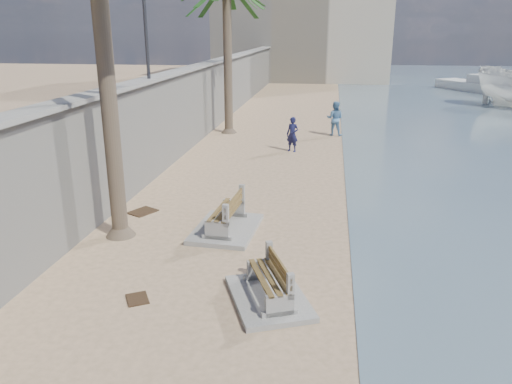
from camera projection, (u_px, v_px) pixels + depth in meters
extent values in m
cube|color=gray|center=(203.00, 101.00, 25.86)|extent=(0.45, 70.00, 3.50)
cube|color=gray|center=(202.00, 65.00, 25.30)|extent=(0.80, 70.00, 0.12)
cube|color=#B7AA93|center=(303.00, 12.00, 53.85)|extent=(18.00, 12.00, 14.00)
cube|color=gray|center=(269.00, 298.00, 10.21)|extent=(2.11, 2.47, 0.11)
cube|color=gray|center=(226.00, 229.00, 13.71)|extent=(1.77, 2.47, 0.13)
cylinder|color=brown|center=(108.00, 91.00, 12.24)|extent=(0.42, 0.42, 7.70)
cylinder|color=brown|center=(228.00, 61.00, 25.53)|extent=(0.44, 0.44, 7.49)
cylinder|color=#2D2D33|center=(144.00, 4.00, 16.97)|extent=(0.12, 0.12, 5.00)
imported|color=#16173C|center=(293.00, 132.00, 22.36)|extent=(0.77, 0.66, 1.79)
imported|color=#527FAA|center=(335.00, 117.00, 25.71)|extent=(1.04, 0.87, 1.96)
cube|color=#382616|center=(143.00, 212.00, 15.14)|extent=(0.92, 0.98, 0.03)
cube|color=#382616|center=(137.00, 299.00, 10.25)|extent=(0.62, 0.66, 0.03)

